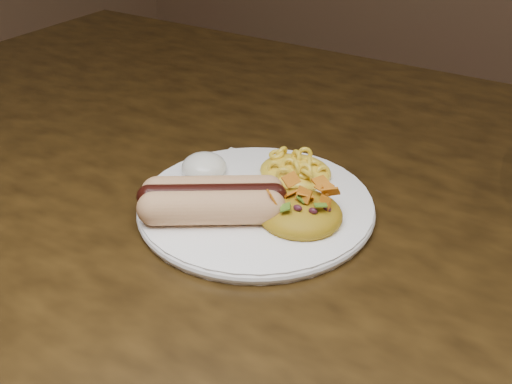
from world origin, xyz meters
The scene contains 7 objects.
table centered at (0.00, 0.00, 0.66)m, with size 1.60×0.90×0.75m.
plate centered at (-0.08, -0.07, 0.76)m, with size 0.24×0.24×0.01m, color white.
hotdog centered at (-0.11, -0.11, 0.78)m, with size 0.12×0.12×0.03m.
mac_and_cheese centered at (-0.08, 0.00, 0.78)m, with size 0.08×0.07×0.03m, color yellow.
sour_cream centered at (-0.16, -0.05, 0.78)m, with size 0.05×0.05×0.03m, color silver.
taco_salad centered at (-0.03, -0.07, 0.78)m, with size 0.08×0.08×0.04m.
fork centered at (-0.18, -0.05, 0.75)m, with size 0.02×0.13×0.00m, color white.
Camera 1 is at (0.19, -0.51, 1.09)m, focal length 42.00 mm.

